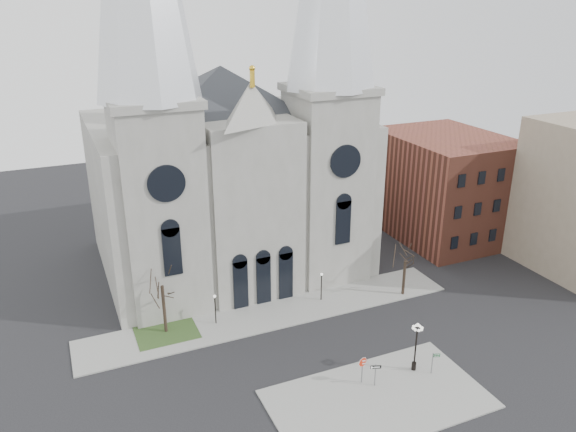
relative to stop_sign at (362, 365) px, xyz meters
name	(u,v)px	position (x,y,z in m)	size (l,w,h in m)	color
ground	(319,374)	(-2.80, 2.65, -1.96)	(160.00, 160.00, 0.00)	black
sidewalk_near	(378,399)	(0.20, -2.35, -1.89)	(18.00, 10.00, 0.14)	gray
sidewalk_far	(272,314)	(-2.80, 13.65, -1.89)	(40.00, 6.00, 0.14)	gray
grass_patch	(166,332)	(-13.80, 14.65, -1.87)	(6.00, 5.00, 0.18)	#29411C
cathedral	(231,119)	(-2.80, 25.51, 16.52)	(33.00, 26.66, 54.00)	gray
bg_building_brick	(444,186)	(27.20, 24.65, 5.04)	(14.00, 18.00, 14.00)	brown
tree_left	(162,283)	(-13.80, 14.65, 3.62)	(3.20, 3.20, 7.50)	black
tree_right	(406,259)	(12.20, 11.65, 2.51)	(3.20, 3.20, 6.00)	black
ped_lamp_left	(215,304)	(-8.80, 14.15, 0.37)	(0.32, 0.32, 3.26)	black
ped_lamp_right	(321,282)	(3.20, 14.15, 0.37)	(0.32, 0.32, 3.26)	black
stop_sign	(362,365)	(0.00, 0.00, 0.00)	(0.91, 0.21, 2.56)	slate
globe_lamp	(416,341)	(5.19, -0.30, 1.18)	(1.36, 1.36, 4.78)	black
one_way_sign	(375,371)	(0.82, -0.79, -0.36)	(0.90, 0.36, 2.15)	slate
street_name_sign	(433,361)	(6.38, -1.40, -0.57)	(0.65, 0.26, 2.11)	slate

